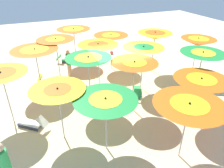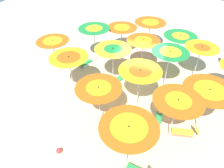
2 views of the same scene
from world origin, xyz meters
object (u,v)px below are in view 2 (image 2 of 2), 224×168
(beach_umbrella_15, at_px, (129,130))
(lounger_0, at_px, (86,63))
(beach_umbrella_2, at_px, (94,31))
(beach_ball, at_px, (59,151))
(beach_umbrella_7, at_px, (69,60))
(beach_umbrella_3, at_px, (53,44))
(beach_umbrella_0, at_px, (150,24))
(beach_umbrella_1, at_px, (122,29))
(lounger_3, at_px, (212,89))
(beach_umbrella_13, at_px, (209,93))
(beach_umbrella_14, at_px, (178,103))
(beach_umbrella_5, at_px, (143,42))
(beach_umbrella_4, at_px, (180,39))
(beach_umbrella_11, at_px, (99,90))
(beach_umbrella_10, at_px, (140,73))
(beach_umbrella_9, at_px, (170,55))
(beach_umbrella_8, at_px, (201,50))
(beach_umbrella_6, at_px, (113,51))
(lounger_2, at_px, (124,76))
(lounger_1, at_px, (185,132))
(beachgoer_1, at_px, (158,121))

(beach_umbrella_15, height_order, lounger_0, beach_umbrella_15)
(beach_umbrella_2, bearing_deg, beach_ball, 101.48)
(beach_umbrella_7, bearing_deg, beach_umbrella_3, -37.24)
(beach_umbrella_0, bearing_deg, lounger_0, 46.26)
(beach_umbrella_1, distance_m, lounger_3, 6.97)
(beach_umbrella_13, distance_m, beach_ball, 6.97)
(beach_umbrella_13, height_order, beach_umbrella_14, beach_umbrella_14)
(beach_umbrella_5, height_order, beach_ball, beach_umbrella_5)
(beach_umbrella_4, relative_size, beach_umbrella_11, 0.97)
(beach_umbrella_10, xyz_separation_m, lounger_0, (4.30, -2.46, -1.96))
(beach_umbrella_14, bearing_deg, beach_umbrella_9, -76.79)
(beach_umbrella_1, bearing_deg, beach_umbrella_9, 142.18)
(beach_ball, bearing_deg, beach_umbrella_14, -150.10)
(beach_umbrella_2, distance_m, beach_umbrella_8, 6.66)
(beach_umbrella_13, bearing_deg, beach_umbrella_10, -6.64)
(beach_umbrella_6, bearing_deg, beach_umbrella_5, -130.49)
(beach_umbrella_8, xyz_separation_m, beach_umbrella_15, (2.25, 7.13, 0.19))
(beach_umbrella_8, xyz_separation_m, beach_umbrella_11, (4.17, 5.38, 0.05))
(beach_umbrella_1, height_order, beach_umbrella_8, beach_umbrella_8)
(beach_umbrella_0, relative_size, beach_umbrella_14, 0.92)
(beach_umbrella_0, distance_m, beach_umbrella_2, 4.18)
(beach_umbrella_13, xyz_separation_m, beach_umbrella_15, (2.66, 3.11, 0.02))
(beach_umbrella_5, xyz_separation_m, beach_umbrella_14, (-2.52, 4.50, 0.02))
(beach_umbrella_4, distance_m, beach_umbrella_14, 6.34)
(beach_umbrella_13, height_order, lounger_0, beach_umbrella_13)
(beach_umbrella_11, bearing_deg, beach_umbrella_13, -163.33)
(beach_umbrella_1, bearing_deg, lounger_3, 160.40)
(beach_umbrella_7, distance_m, lounger_0, 3.55)
(beach_umbrella_6, relative_size, lounger_2, 1.92)
(beach_umbrella_6, relative_size, beach_ball, 9.91)
(beach_umbrella_3, distance_m, beach_umbrella_4, 7.94)
(beach_umbrella_2, bearing_deg, beach_umbrella_3, 51.26)
(beach_umbrella_1, height_order, beach_umbrella_7, beach_umbrella_7)
(beach_umbrella_3, distance_m, lounger_1, 8.78)
(beach_umbrella_9, bearing_deg, beach_umbrella_2, -14.75)
(beach_umbrella_1, xyz_separation_m, beach_umbrella_9, (-3.64, 2.82, 0.36))
(beach_umbrella_8, height_order, beach_umbrella_14, beach_umbrella_14)
(beach_umbrella_2, xyz_separation_m, beach_umbrella_4, (-5.32, -1.48, -0.33))
(beach_umbrella_9, bearing_deg, beach_umbrella_7, 25.75)
(beach_umbrella_0, xyz_separation_m, beach_umbrella_10, (-0.82, 6.10, 0.11))
(lounger_1, bearing_deg, beach_umbrella_4, -90.50)
(beach_umbrella_2, bearing_deg, beach_umbrella_6, 136.33)
(beach_umbrella_4, bearing_deg, beach_umbrella_14, 94.83)
(beach_umbrella_4, bearing_deg, beach_umbrella_15, 83.57)
(beach_umbrella_5, xyz_separation_m, beach_umbrella_6, (1.34, 1.57, 0.01))
(beach_umbrella_6, bearing_deg, beachgoer_1, 137.88)
(beach_umbrella_0, bearing_deg, beach_umbrella_13, 121.44)
(beach_umbrella_4, bearing_deg, beach_ball, 66.54)
(beach_umbrella_11, height_order, beach_ball, beach_umbrella_11)
(beach_umbrella_11, bearing_deg, beach_umbrella_7, -31.74)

